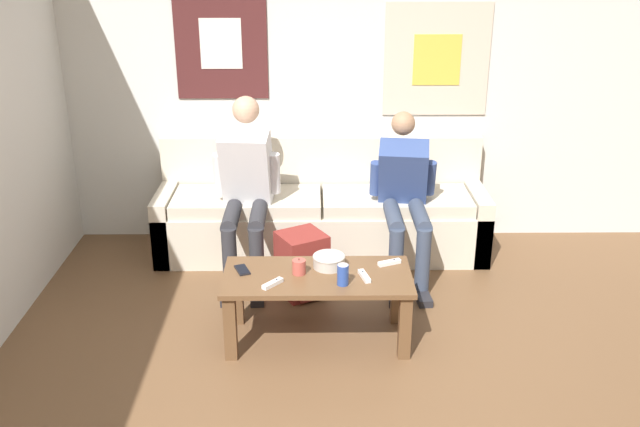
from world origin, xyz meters
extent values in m
plane|color=brown|center=(0.00, 0.00, 0.00)|extent=(18.00, 18.00, 0.00)
cube|color=silver|center=(0.00, 2.39, 1.27)|extent=(10.00, 0.05, 2.55)
cube|color=#471E1E|center=(-0.79, 2.36, 1.52)|extent=(0.68, 0.01, 0.81)
cube|color=silver|center=(-0.79, 2.35, 1.52)|extent=(0.30, 0.01, 0.36)
cube|color=beige|center=(0.80, 2.36, 1.40)|extent=(0.78, 0.01, 0.83)
cube|color=gold|center=(0.80, 2.35, 1.40)|extent=(0.35, 0.01, 0.37)
cube|color=beige|center=(-0.06, 2.30, 0.42)|extent=(2.45, 0.13, 0.84)
cube|color=beige|center=(-0.06, 1.97, 0.19)|extent=(2.45, 0.54, 0.38)
cube|color=beige|center=(-1.22, 1.97, 0.25)|extent=(0.12, 0.54, 0.50)
cube|color=beige|center=(1.10, 1.97, 0.25)|extent=(0.12, 0.54, 0.50)
cube|color=beige|center=(-0.61, 1.97, 0.43)|extent=(1.08, 0.50, 0.10)
cube|color=beige|center=(0.49, 1.97, 0.43)|extent=(1.08, 0.50, 0.10)
cube|color=brown|center=(-0.10, 0.78, 0.42)|extent=(1.10, 0.51, 0.03)
cube|color=brown|center=(-0.60, 0.98, 0.20)|extent=(0.07, 0.07, 0.40)
cube|color=brown|center=(0.40, 0.98, 0.20)|extent=(0.07, 0.07, 0.40)
cube|color=brown|center=(-0.60, 0.58, 0.20)|extent=(0.07, 0.07, 0.40)
cube|color=brown|center=(0.40, 0.58, 0.20)|extent=(0.07, 0.07, 0.40)
cylinder|color=#2D2D33|center=(-0.68, 1.55, 0.48)|extent=(0.11, 0.41, 0.11)
cylinder|color=#2D2D33|center=(-0.68, 1.35, 0.25)|extent=(0.10, 0.10, 0.46)
cube|color=#232328|center=(-0.68, 1.28, 0.03)|extent=(0.11, 0.25, 0.05)
cylinder|color=#2D2D33|center=(-0.50, 1.55, 0.48)|extent=(0.11, 0.41, 0.11)
cylinder|color=#2D2D33|center=(-0.50, 1.35, 0.25)|extent=(0.10, 0.10, 0.46)
cube|color=#232328|center=(-0.50, 1.28, 0.03)|extent=(0.11, 0.25, 0.05)
cube|color=silver|center=(-0.59, 1.83, 0.74)|extent=(0.37, 0.38, 0.58)
sphere|color=tan|center=(-0.59, 1.93, 1.13)|extent=(0.19, 0.19, 0.19)
cylinder|color=silver|center=(-0.78, 1.83, 0.70)|extent=(0.08, 0.12, 0.31)
cylinder|color=silver|center=(-0.39, 1.83, 0.70)|extent=(0.08, 0.12, 0.31)
cylinder|color=#384256|center=(0.43, 1.54, 0.48)|extent=(0.11, 0.43, 0.11)
cylinder|color=#384256|center=(0.43, 1.33, 0.25)|extent=(0.10, 0.10, 0.46)
cube|color=#232328|center=(0.43, 1.26, 0.03)|extent=(0.11, 0.25, 0.05)
cylinder|color=#384256|center=(0.61, 1.54, 0.48)|extent=(0.11, 0.43, 0.11)
cylinder|color=#384256|center=(0.61, 1.33, 0.25)|extent=(0.10, 0.10, 0.46)
cube|color=#232328|center=(0.61, 1.26, 0.03)|extent=(0.11, 0.25, 0.05)
cube|color=#33477F|center=(0.52, 1.83, 0.70)|extent=(0.39, 0.40, 0.50)
sphere|color=#9E7556|center=(0.52, 1.95, 1.03)|extent=(0.17, 0.17, 0.17)
cylinder|color=#33477F|center=(0.32, 1.84, 0.66)|extent=(0.08, 0.12, 0.26)
cylinder|color=#33477F|center=(0.71, 1.84, 0.66)|extent=(0.08, 0.12, 0.26)
cube|color=maroon|center=(-0.20, 1.37, 0.22)|extent=(0.38, 0.38, 0.43)
cube|color=maroon|center=(-0.14, 1.26, 0.12)|extent=(0.22, 0.18, 0.20)
cylinder|color=#B7B2A8|center=(-0.03, 0.88, 0.47)|extent=(0.19, 0.19, 0.07)
torus|color=#B7B2A8|center=(-0.03, 0.88, 0.50)|extent=(0.19, 0.19, 0.02)
cylinder|color=#B24C42|center=(-0.20, 0.80, 0.47)|extent=(0.08, 0.08, 0.09)
cylinder|color=black|center=(-0.20, 0.80, 0.52)|extent=(0.00, 0.00, 0.01)
cylinder|color=#28479E|center=(0.05, 0.66, 0.49)|extent=(0.07, 0.07, 0.12)
cylinder|color=silver|center=(0.05, 0.66, 0.55)|extent=(0.06, 0.06, 0.00)
cube|color=white|center=(0.17, 0.74, 0.44)|extent=(0.07, 0.15, 0.02)
cylinder|color=#333842|center=(0.17, 0.77, 0.46)|extent=(0.01, 0.01, 0.00)
cube|color=white|center=(-0.35, 0.65, 0.44)|extent=(0.12, 0.13, 0.02)
cylinder|color=#333842|center=(-0.33, 0.67, 0.46)|extent=(0.01, 0.01, 0.00)
cube|color=white|center=(0.34, 0.91, 0.44)|extent=(0.15, 0.09, 0.02)
cylinder|color=#333842|center=(0.37, 0.93, 0.46)|extent=(0.01, 0.01, 0.00)
cube|color=black|center=(-0.54, 0.84, 0.44)|extent=(0.11, 0.15, 0.01)
cube|color=black|center=(-0.54, 0.84, 0.44)|extent=(0.10, 0.14, 0.00)
camera|label=1|loc=(-0.12, -2.94, 2.32)|focal=40.00mm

